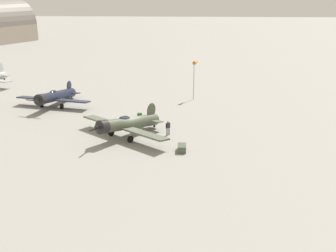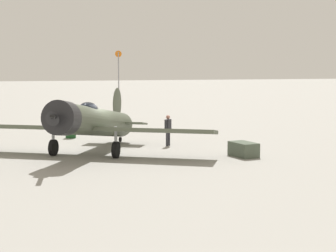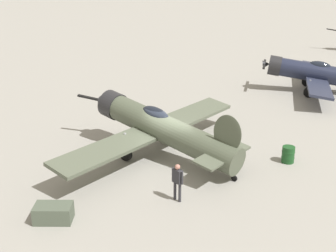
# 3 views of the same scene
# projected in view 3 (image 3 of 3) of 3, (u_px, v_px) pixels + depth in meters

# --- Properties ---
(ground_plane) EXTENTS (400.00, 400.00, 0.00)m
(ground_plane) POSITION_uv_depth(u_px,v_px,m) (168.00, 158.00, 23.26)
(ground_plane) COLOR gray
(airplane_foreground) EXTENTS (10.95, 9.46, 3.28)m
(airplane_foreground) POSITION_uv_depth(u_px,v_px,m) (161.00, 128.00, 23.00)
(airplane_foreground) COLOR #4C5442
(airplane_foreground) RESTS_ON ground_plane
(airplane_mid_apron) EXTENTS (11.08, 9.98, 2.91)m
(airplane_mid_apron) POSITION_uv_depth(u_px,v_px,m) (324.00, 75.00, 34.24)
(airplane_mid_apron) COLOR #1E2338
(airplane_mid_apron) RESTS_ON ground_plane
(ground_crew_mechanic) EXTENTS (0.51, 0.49, 1.71)m
(ground_crew_mechanic) POSITION_uv_depth(u_px,v_px,m) (177.00, 179.00, 18.83)
(ground_crew_mechanic) COLOR #2D2D33
(ground_crew_mechanic) RESTS_ON ground_plane
(equipment_crate) EXTENTS (0.91, 1.50, 0.70)m
(equipment_crate) POSITION_uv_depth(u_px,v_px,m) (53.00, 213.00, 17.57)
(equipment_crate) COLOR #4C5647
(equipment_crate) RESTS_ON ground_plane
(fuel_drum) EXTENTS (0.67, 0.67, 0.86)m
(fuel_drum) POSITION_uv_depth(u_px,v_px,m) (288.00, 154.00, 22.66)
(fuel_drum) COLOR #19471E
(fuel_drum) RESTS_ON ground_plane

